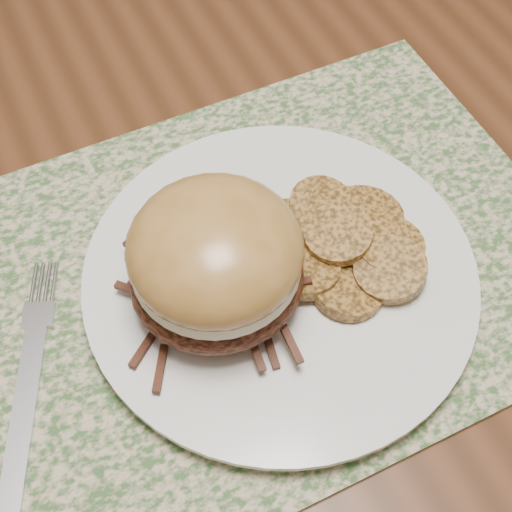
{
  "coord_description": "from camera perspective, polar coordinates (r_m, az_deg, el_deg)",
  "views": [
    {
      "loc": [
        -0.01,
        -0.35,
        1.19
      ],
      "look_at": [
        0.1,
        -0.11,
        0.79
      ],
      "focal_mm": 50.0,
      "sensor_mm": 36.0,
      "label": 1
    }
  ],
  "objects": [
    {
      "name": "pork_sandwich",
      "position": [
        0.45,
        -3.23,
        -0.45
      ],
      "size": [
        0.12,
        0.11,
        0.09
      ],
      "rotation": [
        0.0,
        0.0,
        -0.03
      ],
      "color": "black",
      "rests_on": "dinner_plate"
    },
    {
      "name": "dinner_plate",
      "position": [
        0.5,
        1.93,
        -1.7
      ],
      "size": [
        0.26,
        0.26,
        0.02
      ],
      "primitive_type": "cylinder",
      "color": "white",
      "rests_on": "placemat"
    },
    {
      "name": "placemat",
      "position": [
        0.52,
        0.45,
        -0.9
      ],
      "size": [
        0.45,
        0.33,
        0.0
      ],
      "primitive_type": "cube",
      "color": "#3B6031",
      "rests_on": "dining_table"
    },
    {
      "name": "roasted_potatoes",
      "position": [
        0.5,
        6.79,
        1.25
      ],
      "size": [
        0.13,
        0.13,
        0.03
      ],
      "color": "olive",
      "rests_on": "dinner_plate"
    },
    {
      "name": "fork",
      "position": [
        0.5,
        -17.67,
        -9.12
      ],
      "size": [
        0.09,
        0.17,
        0.0
      ],
      "rotation": [
        0.0,
        0.0,
        -0.41
      ],
      "color": "silver",
      "rests_on": "placemat"
    },
    {
      "name": "dining_table",
      "position": [
        0.63,
        -12.66,
        -1.51
      ],
      "size": [
        1.5,
        0.9,
        0.75
      ],
      "color": "#562E19",
      "rests_on": "ground"
    },
    {
      "name": "ground",
      "position": [
        1.24,
        -6.68,
        -18.01
      ],
      "size": [
        3.5,
        3.5,
        0.0
      ],
      "primitive_type": "plane",
      "color": "#55311D",
      "rests_on": "ground"
    }
  ]
}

